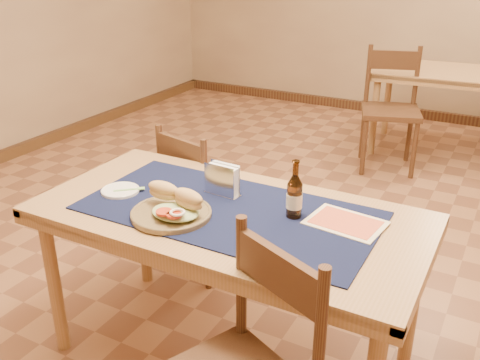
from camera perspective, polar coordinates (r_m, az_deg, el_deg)
The scene contains 13 objects.
room at distance 2.69m, azimuth 7.42°, elevation 16.20°, with size 6.04×7.04×2.84m.
main_table at distance 2.22m, azimuth -1.24°, elevation -5.23°, with size 1.60×0.80×0.75m.
placemat at distance 2.18m, azimuth -1.25°, elevation -3.26°, with size 1.20×0.60×0.01m, color black.
baseboard at distance 3.16m, azimuth 6.14°, elevation -8.88°, with size 6.00×7.00×0.10m.
back_table at distance 5.11m, azimuth 23.20°, elevation 9.62°, with size 1.65×0.90×0.75m.
chair_main_far at distance 3.00m, azimuth -4.04°, elevation -1.84°, with size 0.49×0.49×0.87m.
chair_back_near at distance 4.65m, azimuth 15.77°, elevation 7.49°, with size 0.58×0.58×1.00m.
sandwich_plate at distance 2.13m, azimuth -7.15°, elevation -3.06°, with size 0.32×0.32×0.12m.
side_plate at distance 2.39m, azimuth -12.65°, elevation -1.06°, with size 0.17×0.17×0.01m.
fork at distance 2.37m, azimuth -11.47°, elevation -0.98°, with size 0.11×0.10×0.00m.
beer_bottle at distance 2.10m, azimuth 5.83°, elevation -1.74°, with size 0.06×0.06×0.24m.
napkin_holder at distance 2.29m, azimuth -1.90°, elevation -0.04°, with size 0.16×0.07×0.14m.
menu_card at distance 2.11m, azimuth 11.21°, elevation -4.47°, with size 0.31×0.24×0.01m.
Camera 1 is at (0.97, -2.49, 1.74)m, focal length 40.00 mm.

